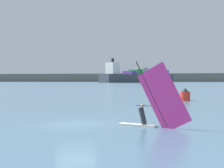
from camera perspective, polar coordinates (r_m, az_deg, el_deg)
name	(u,v)px	position (r m, az deg, el deg)	size (l,w,h in m)	color
ground_plane	(76,124)	(21.60, -6.20, -6.92)	(4000.00, 4000.00, 0.00)	#476B84
windsurfer	(152,108)	(20.12, 7.01, -4.14)	(3.93, 3.05, 4.33)	white
cargo_ship	(139,77)	(520.64, 4.62, 1.28)	(134.19, 106.40, 35.32)	#3F444C
distant_headland	(65,78)	(1106.31, -8.19, 1.01)	(1100.70, 299.59, 22.85)	#60665B
channel_buoy	(185,95)	(47.43, 12.54, -1.89)	(1.36, 1.36, 1.79)	red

